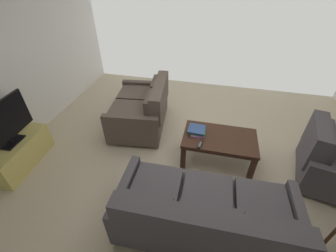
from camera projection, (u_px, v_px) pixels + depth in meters
name	position (u px, v px, depth m)	size (l,w,h in m)	color
ground_plane	(193.00, 160.00, 3.41)	(5.77, 5.33, 0.01)	beige
sofa_main	(205.00, 216.00, 2.28)	(1.92, 0.91, 0.83)	black
loveseat_near	(143.00, 109.00, 3.89)	(1.04, 1.39, 0.87)	black
coffee_table	(219.00, 141.00, 3.17)	(1.05, 0.63, 0.46)	#3D2316
tv_stand	(18.00, 153.00, 3.21)	(0.49, 1.00, 0.42)	#D8C666
flat_tv	(2.00, 125.00, 2.89)	(0.22, 0.94, 0.61)	black
armchair_side	(330.00, 161.00, 2.89)	(0.95, 1.05, 0.87)	black
book_stack	(197.00, 130.00, 3.20)	(0.26, 0.31, 0.07)	#996699
tv_remote	(200.00, 145.00, 2.98)	(0.07, 0.17, 0.02)	black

